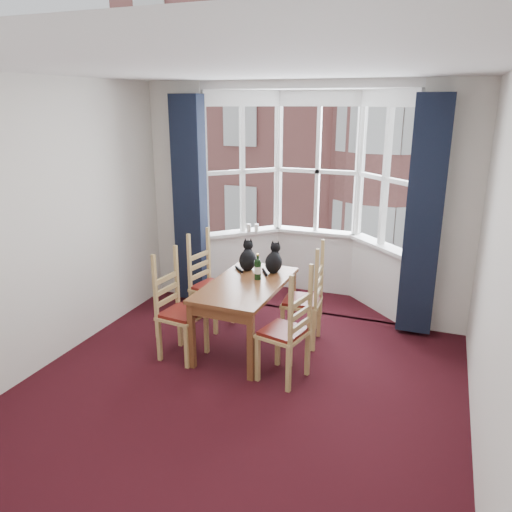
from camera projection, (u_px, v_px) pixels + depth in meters
The scene contains 21 objects.
floor at pixel (228, 403), 4.42m from camera, with size 4.50×4.50×0.00m, color black.
ceiling at pixel (222, 66), 3.59m from camera, with size 4.50×4.50×0.00m, color white.
wall_left at pixel (31, 231), 4.68m from camera, with size 4.50×4.50×0.00m, color silver.
wall_right at pixel (499, 283), 3.33m from camera, with size 4.50×4.50×0.00m, color silver.
wall_back_pier_left at pixel (181, 193), 6.57m from camera, with size 0.70×0.12×2.80m, color silver.
wall_back_pier_right at pixel (447, 212), 5.45m from camera, with size 0.70×0.12×2.80m, color silver.
bay_window at pixel (312, 195), 6.46m from camera, with size 2.76×0.94×2.80m.
curtain_left at pixel (190, 201), 6.35m from camera, with size 0.38×0.22×2.60m, color black.
curtain_right at pixel (424, 218), 5.39m from camera, with size 0.38×0.22×2.60m, color black.
dining_table at pixel (246, 291), 5.29m from camera, with size 0.76×1.39×0.73m.
chair_left_near at pixel (175, 313), 5.14m from camera, with size 0.45×0.46×0.92m.
chair_left_far at pixel (206, 286), 5.88m from camera, with size 0.47×0.49×0.92m.
chair_right_near at pixel (292, 336), 4.65m from camera, with size 0.49×0.50×0.92m.
chair_right_far at pixel (310, 303), 5.40m from camera, with size 0.43×0.45×0.92m.
cat_left at pixel (248, 258), 5.63m from camera, with size 0.25×0.30×0.36m.
cat_right at pixel (274, 261), 5.55m from camera, with size 0.21×0.28×0.36m.
wine_bottle at pixel (258, 268), 5.33m from camera, with size 0.07×0.07×0.29m.
candle_tall at pixel (249, 228), 6.75m from camera, with size 0.06×0.06×0.11m, color white.
candle_short at pixel (256, 228), 6.74m from camera, with size 0.06×0.06×0.11m, color white.
street at pixel (415, 229), 35.00m from camera, with size 80.00×80.00×0.00m, color #333335.
tenement_building at pixel (399, 132), 16.46m from camera, with size 18.40×7.80×15.20m.
Camera 1 is at (1.58, -3.50, 2.56)m, focal length 35.00 mm.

